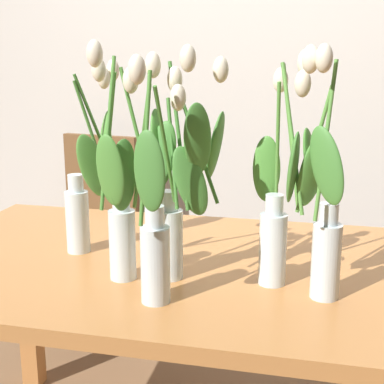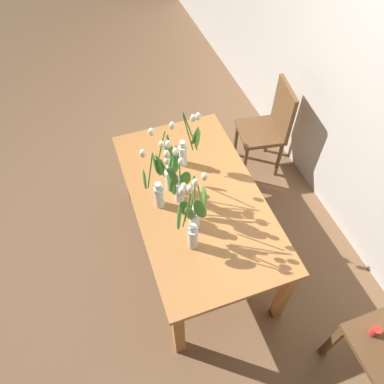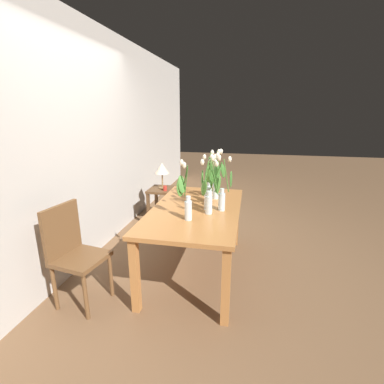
{
  "view_description": "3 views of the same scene",
  "coord_description": "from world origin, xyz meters",
  "px_view_note": "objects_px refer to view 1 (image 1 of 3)",
  "views": [
    {
      "loc": [
        0.32,
        -1.38,
        1.28
      ],
      "look_at": [
        0.01,
        -0.02,
        0.95
      ],
      "focal_mm": 50.36,
      "sensor_mm": 36.0,
      "label": 1
    },
    {
      "loc": [
        1.49,
        -0.56,
        2.82
      ],
      "look_at": [
        0.06,
        -0.06,
        0.89
      ],
      "focal_mm": 34.29,
      "sensor_mm": 36.0,
      "label": 2
    },
    {
      "loc": [
        -2.7,
        -0.52,
        1.72
      ],
      "look_at": [
        0.08,
        0.06,
        0.89
      ],
      "focal_mm": 26.14,
      "sensor_mm": 36.0,
      "label": 3
    }
  ],
  "objects_px": {
    "tulip_vase_1": "(282,205)",
    "tulip_vase_3": "(151,214)",
    "tulip_vase_0": "(121,199)",
    "tulip_vase_5": "(87,190)",
    "tulip_vase_2": "(182,200)",
    "dining_chair": "(92,220)",
    "tulip_vase_4": "(321,223)",
    "dining_table": "(189,291)"
  },
  "relations": [
    {
      "from": "tulip_vase_0",
      "to": "tulip_vase_5",
      "type": "xyz_separation_m",
      "value": [
        -0.18,
        0.2,
        -0.03
      ]
    },
    {
      "from": "tulip_vase_4",
      "to": "dining_chair",
      "type": "height_order",
      "value": "tulip_vase_4"
    },
    {
      "from": "tulip_vase_2",
      "to": "tulip_vase_5",
      "type": "distance_m",
      "value": 0.37
    },
    {
      "from": "tulip_vase_1",
      "to": "tulip_vase_2",
      "type": "distance_m",
      "value": 0.24
    },
    {
      "from": "tulip_vase_3",
      "to": "dining_chair",
      "type": "bearing_deg",
      "value": 119.18
    },
    {
      "from": "tulip_vase_1",
      "to": "dining_chair",
      "type": "relative_size",
      "value": 0.62
    },
    {
      "from": "tulip_vase_1",
      "to": "dining_table",
      "type": "bearing_deg",
      "value": 158.17
    },
    {
      "from": "tulip_vase_1",
      "to": "tulip_vase_2",
      "type": "bearing_deg",
      "value": -170.87
    },
    {
      "from": "tulip_vase_0",
      "to": "dining_chair",
      "type": "bearing_deg",
      "value": 117.07
    },
    {
      "from": "tulip_vase_3",
      "to": "tulip_vase_0",
      "type": "bearing_deg",
      "value": 138.44
    },
    {
      "from": "tulip_vase_0",
      "to": "tulip_vase_1",
      "type": "xyz_separation_m",
      "value": [
        0.39,
        0.06,
        -0.01
      ]
    },
    {
      "from": "tulip_vase_1",
      "to": "tulip_vase_3",
      "type": "relative_size",
      "value": 1.04
    },
    {
      "from": "tulip_vase_2",
      "to": "tulip_vase_3",
      "type": "bearing_deg",
      "value": -110.82
    },
    {
      "from": "dining_table",
      "to": "dining_chair",
      "type": "xyz_separation_m",
      "value": [
        -0.72,
        0.98,
        -0.12
      ]
    },
    {
      "from": "tulip_vase_2",
      "to": "tulip_vase_5",
      "type": "bearing_deg",
      "value": 151.65
    },
    {
      "from": "tulip_vase_2",
      "to": "tulip_vase_4",
      "type": "xyz_separation_m",
      "value": [
        0.33,
        -0.03,
        -0.03
      ]
    },
    {
      "from": "tulip_vase_5",
      "to": "tulip_vase_1",
      "type": "bearing_deg",
      "value": -13.61
    },
    {
      "from": "tulip_vase_4",
      "to": "tulip_vase_5",
      "type": "distance_m",
      "value": 0.69
    },
    {
      "from": "dining_table",
      "to": "tulip_vase_3",
      "type": "bearing_deg",
      "value": -96.18
    },
    {
      "from": "dining_table",
      "to": "tulip_vase_1",
      "type": "relative_size",
      "value": 2.77
    },
    {
      "from": "dining_table",
      "to": "tulip_vase_1",
      "type": "distance_m",
      "value": 0.41
    },
    {
      "from": "dining_table",
      "to": "dining_chair",
      "type": "bearing_deg",
      "value": 126.21
    },
    {
      "from": "tulip_vase_0",
      "to": "tulip_vase_3",
      "type": "distance_m",
      "value": 0.14
    },
    {
      "from": "dining_table",
      "to": "tulip_vase_4",
      "type": "bearing_deg",
      "value": -26.17
    },
    {
      "from": "tulip_vase_4",
      "to": "tulip_vase_2",
      "type": "bearing_deg",
      "value": 174.87
    },
    {
      "from": "dining_chair",
      "to": "tulip_vase_3",
      "type": "bearing_deg",
      "value": -60.82
    },
    {
      "from": "tulip_vase_1",
      "to": "tulip_vase_2",
      "type": "height_order",
      "value": "tulip_vase_2"
    },
    {
      "from": "tulip_vase_1",
      "to": "tulip_vase_3",
      "type": "distance_m",
      "value": 0.32
    },
    {
      "from": "tulip_vase_1",
      "to": "tulip_vase_2",
      "type": "xyz_separation_m",
      "value": [
        -0.24,
        -0.04,
        0.01
      ]
    },
    {
      "from": "tulip_vase_3",
      "to": "tulip_vase_1",
      "type": "bearing_deg",
      "value": 28.17
    },
    {
      "from": "tulip_vase_1",
      "to": "tulip_vase_3",
      "type": "height_order",
      "value": "tulip_vase_1"
    },
    {
      "from": "tulip_vase_0",
      "to": "tulip_vase_5",
      "type": "bearing_deg",
      "value": 132.16
    },
    {
      "from": "tulip_vase_0",
      "to": "tulip_vase_3",
      "type": "xyz_separation_m",
      "value": [
        0.11,
        -0.09,
        -0.0
      ]
    },
    {
      "from": "tulip_vase_3",
      "to": "dining_chair",
      "type": "relative_size",
      "value": 0.6
    },
    {
      "from": "tulip_vase_0",
      "to": "tulip_vase_1",
      "type": "relative_size",
      "value": 1.02
    },
    {
      "from": "tulip_vase_1",
      "to": "tulip_vase_4",
      "type": "distance_m",
      "value": 0.12
    },
    {
      "from": "dining_table",
      "to": "tulip_vase_0",
      "type": "bearing_deg",
      "value": -130.0
    },
    {
      "from": "tulip_vase_1",
      "to": "tulip_vase_5",
      "type": "distance_m",
      "value": 0.58
    },
    {
      "from": "tulip_vase_1",
      "to": "tulip_vase_4",
      "type": "xyz_separation_m",
      "value": [
        0.09,
        -0.07,
        -0.02
      ]
    },
    {
      "from": "tulip_vase_2",
      "to": "tulip_vase_1",
      "type": "bearing_deg",
      "value": 9.13
    },
    {
      "from": "tulip_vase_0",
      "to": "tulip_vase_5",
      "type": "distance_m",
      "value": 0.27
    },
    {
      "from": "dining_table",
      "to": "tulip_vase_3",
      "type": "relative_size",
      "value": 2.87
    }
  ]
}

